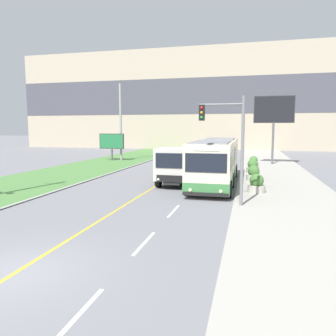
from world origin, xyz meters
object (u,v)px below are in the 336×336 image
(planter_round_second, at_px, (254,174))
(planter_round_third, at_px, (253,167))
(city_bus, at_px, (216,161))
(dump_truck, at_px, (178,166))
(billboard_small, at_px, (112,142))
(traffic_light_mast, at_px, (229,137))
(planter_round_near, at_px, (257,184))
(utility_pole_far, at_px, (121,122))
(billboard_large, at_px, (274,112))
(planter_round_far, at_px, (254,162))

(planter_round_second, relative_size, planter_round_third, 0.95)
(city_bus, distance_m, dump_truck, 2.86)
(billboard_small, bearing_deg, city_bus, -44.80)
(traffic_light_mast, relative_size, planter_round_near, 4.82)
(billboard_small, bearing_deg, planter_round_second, -37.02)
(city_bus, bearing_deg, utility_pole_far, 131.91)
(billboard_large, distance_m, planter_round_far, 6.64)
(traffic_light_mast, distance_m, planter_round_second, 8.80)
(dump_truck, height_order, planter_round_near, dump_truck)
(billboard_large, height_order, planter_round_far, billboard_large)
(planter_round_near, height_order, planter_round_third, planter_round_third)
(planter_round_second, xyz_separation_m, planter_round_third, (-0.02, 4.45, 0.03))
(dump_truck, height_order, planter_round_second, dump_truck)
(billboard_small, bearing_deg, planter_round_far, -12.67)
(billboard_small, xyz_separation_m, planter_round_second, (16.88, -12.73, -1.71))
(dump_truck, relative_size, utility_pole_far, 0.69)
(dump_truck, xyz_separation_m, utility_pole_far, (-10.72, 16.06, 3.42))
(traffic_light_mast, bearing_deg, planter_round_third, 83.82)
(planter_round_second, bearing_deg, utility_pole_far, 139.96)
(billboard_small, relative_size, planter_round_second, 2.84)
(planter_round_near, distance_m, planter_round_third, 8.91)
(planter_round_third, bearing_deg, planter_round_near, -89.09)
(traffic_light_mast, xyz_separation_m, planter_round_near, (1.51, 3.71, -2.98))
(dump_truck, xyz_separation_m, planter_round_third, (5.17, 7.15, -0.72))
(billboard_small, relative_size, planter_round_far, 2.93)
(billboard_large, relative_size, planter_round_near, 6.46)
(city_bus, xyz_separation_m, planter_round_near, (2.78, -3.06, -1.04))
(planter_round_second, bearing_deg, planter_round_third, 90.28)
(planter_round_far, bearing_deg, billboard_small, 167.33)
(utility_pole_far, xyz_separation_m, planter_round_near, (16.03, -17.82, -4.19))
(dump_truck, relative_size, planter_round_near, 5.66)
(planter_round_far, bearing_deg, billboard_large, 61.34)
(city_bus, bearing_deg, planter_round_second, 27.69)
(utility_pole_far, xyz_separation_m, planter_round_far, (16.02, -4.46, -4.19))
(billboard_large, bearing_deg, planter_round_third, -104.85)
(dump_truck, xyz_separation_m, billboard_large, (7.33, 15.33, 4.34))
(traffic_light_mast, xyz_separation_m, planter_round_third, (1.37, 12.62, -2.94))
(planter_round_second, bearing_deg, planter_round_far, 89.29)
(planter_round_far, bearing_deg, planter_round_second, -90.71)
(dump_truck, bearing_deg, traffic_light_mast, -55.22)
(planter_round_third, xyz_separation_m, planter_round_far, (0.13, 4.45, -0.04))
(billboard_large, relative_size, planter_round_far, 6.55)
(planter_round_near, relative_size, planter_round_far, 1.01)
(utility_pole_far, bearing_deg, billboard_large, -2.33)
(city_bus, distance_m, billboard_large, 15.38)
(dump_truck, distance_m, utility_pole_far, 19.61)
(utility_pole_far, xyz_separation_m, billboard_large, (18.05, -0.73, 0.92))
(dump_truck, xyz_separation_m, traffic_light_mast, (3.80, -5.47, 2.22))
(billboard_large, bearing_deg, planter_round_far, -118.66)
(billboard_large, height_order, planter_round_third, billboard_large)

